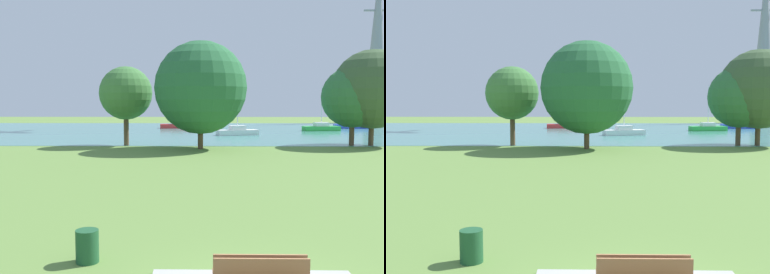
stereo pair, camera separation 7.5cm
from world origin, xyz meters
The scene contains 12 objects.
ground_plane centered at (0.00, 22.00, 0.00)m, with size 160.00×160.00×0.00m, color olive.
litter_bin centered at (-3.89, 2.29, 0.40)m, with size 0.56×0.56×0.80m, color #1E512D.
water_surface centered at (0.00, 50.00, 0.01)m, with size 140.00×40.00×0.02m, color teal.
sailboat_red centered at (-4.42, 55.47, 0.46)m, with size 4.87×1.75×6.61m.
sailboat_white centered at (3.22, 42.64, 0.46)m, with size 5.03×2.75×6.69m.
sailboat_blue centered at (20.63, 55.27, 0.45)m, with size 4.94×2.05×5.98m.
sailboat_green centered at (14.93, 50.23, 0.45)m, with size 4.97×2.20×5.95m.
tree_east_far centered at (-7.61, 30.47, 4.60)m, with size 4.66×4.66×6.95m.
tree_east_near centered at (-1.08, 27.91, 5.02)m, with size 7.58×7.58×8.81m.
tree_west_far centered at (12.28, 30.89, 4.27)m, with size 5.39×5.39×6.98m.
tree_west_near centered at (13.95, 30.80, 4.96)m, with size 6.93×6.93×8.43m.
electricity_pylon centered at (31.51, 74.53, 14.68)m, with size 6.40×4.40×29.34m.
Camera 2 is at (-1.09, -8.12, 3.91)m, focal length 41.25 mm.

